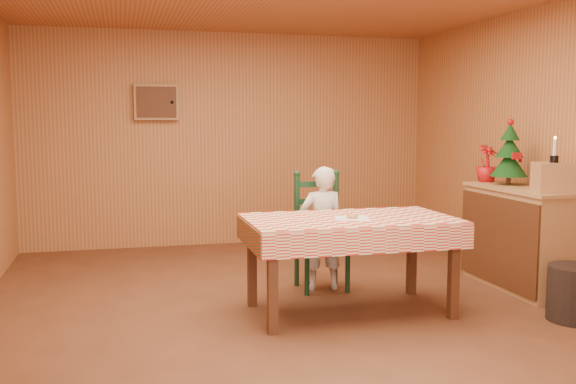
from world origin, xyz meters
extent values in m
plane|color=brown|center=(0.00, 0.00, 0.00)|extent=(6.00, 6.00, 0.00)
cube|color=#B77542|center=(0.00, 3.00, 1.30)|extent=(5.00, 0.10, 2.60)
cube|color=#B77542|center=(2.50, 0.00, 1.30)|extent=(0.10, 6.00, 2.60)
cube|color=tan|center=(-0.90, 2.94, 1.75)|extent=(0.52, 0.08, 0.42)
cube|color=#512A15|center=(-0.90, 2.90, 1.75)|extent=(0.46, 0.02, 0.36)
sphere|color=black|center=(-0.72, 2.88, 1.75)|extent=(0.04, 0.04, 0.04)
cube|color=#512A15|center=(0.42, -0.13, 0.72)|extent=(1.60, 0.90, 0.06)
cube|color=#512A15|center=(-0.30, -0.50, 0.34)|extent=(0.07, 0.07, 0.69)
cube|color=#512A15|center=(1.14, -0.50, 0.34)|extent=(0.07, 0.07, 0.69)
cube|color=#512A15|center=(-0.30, 0.24, 0.34)|extent=(0.07, 0.07, 0.69)
cube|color=#512A15|center=(1.14, 0.24, 0.34)|extent=(0.07, 0.07, 0.69)
cube|color=red|center=(0.42, -0.13, 0.76)|extent=(1.64, 0.94, 0.02)
cube|color=red|center=(0.42, -0.60, 0.66)|extent=(1.64, 0.02, 0.18)
cube|color=red|center=(0.42, 0.34, 0.66)|extent=(1.64, 0.02, 0.18)
cube|color=#265426|center=(-0.40, -0.13, 0.66)|extent=(0.02, 0.94, 0.18)
cube|color=#265426|center=(1.24, -0.13, 0.66)|extent=(0.02, 0.94, 0.18)
cube|color=black|center=(0.42, 0.60, 0.43)|extent=(0.44, 0.40, 0.04)
cylinder|color=black|center=(0.23, 0.43, 0.21)|extent=(0.04, 0.04, 0.41)
cylinder|color=black|center=(0.61, 0.43, 0.21)|extent=(0.04, 0.04, 0.41)
cylinder|color=black|center=(0.23, 0.77, 0.21)|extent=(0.04, 0.04, 0.41)
cylinder|color=black|center=(0.61, 0.77, 0.21)|extent=(0.04, 0.04, 0.41)
cylinder|color=black|center=(0.23, 0.77, 0.75)|extent=(0.05, 0.05, 0.60)
sphere|color=black|center=(0.23, 0.77, 1.05)|extent=(0.06, 0.06, 0.06)
cylinder|color=black|center=(0.61, 0.77, 0.75)|extent=(0.05, 0.05, 0.60)
sphere|color=black|center=(0.61, 0.77, 1.05)|extent=(0.06, 0.06, 0.06)
cube|color=black|center=(0.42, 0.77, 0.63)|extent=(0.38, 0.03, 0.05)
cube|color=black|center=(0.42, 0.77, 0.79)|extent=(0.38, 0.03, 0.05)
cube|color=black|center=(0.42, 0.77, 0.95)|extent=(0.38, 0.03, 0.05)
imported|color=silver|center=(0.42, 0.60, 0.56)|extent=(0.41, 0.27, 1.12)
cube|color=white|center=(0.42, -0.18, 0.77)|extent=(0.32, 0.32, 0.00)
torus|color=#D68F4D|center=(0.42, -0.18, 0.79)|extent=(0.10, 0.10, 0.03)
cube|color=tan|center=(2.23, 0.20, 0.45)|extent=(0.50, 1.20, 0.90)
cube|color=tan|center=(2.23, 0.20, 0.92)|extent=(0.54, 1.24, 0.03)
cube|color=#512A15|center=(1.97, 0.20, 0.45)|extent=(0.02, 1.20, 0.80)
cube|color=tan|center=(2.23, -0.20, 1.06)|extent=(0.38, 0.38, 0.25)
cylinder|color=#512A15|center=(2.23, 0.45, 0.97)|extent=(0.04, 0.04, 0.08)
cone|color=#0B3310|center=(2.23, 0.45, 1.13)|extent=(0.34, 0.34, 0.24)
cone|color=#0B3310|center=(2.23, 0.45, 1.29)|extent=(0.26, 0.26, 0.20)
cone|color=#0B3310|center=(2.23, 0.45, 1.43)|extent=(0.18, 0.18, 0.16)
sphere|color=#B31014|center=(2.23, 0.45, 1.52)|extent=(0.06, 0.06, 0.06)
cube|color=#B31014|center=(2.21, 0.30, 1.21)|extent=(0.10, 0.02, 0.06)
sphere|color=#B31014|center=(2.31, 0.39, 1.16)|extent=(0.04, 0.04, 0.04)
sphere|color=#B31014|center=(2.16, 0.50, 1.23)|extent=(0.04, 0.04, 0.04)
sphere|color=#B31014|center=(2.27, 0.54, 1.33)|extent=(0.04, 0.04, 0.04)
imported|color=#B31014|center=(2.18, 0.75, 1.11)|extent=(0.25, 0.25, 0.37)
cylinder|color=black|center=(2.23, -0.20, 1.21)|extent=(0.07, 0.07, 0.06)
cylinder|color=white|center=(2.23, -0.20, 1.31)|extent=(0.03, 0.03, 0.14)
sphere|color=orange|center=(2.23, -0.20, 1.39)|extent=(0.02, 0.02, 0.02)
cylinder|color=black|center=(2.04, -0.78, 0.21)|extent=(0.45, 0.45, 0.43)
camera|label=1|loc=(-1.32, -4.87, 1.54)|focal=40.00mm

